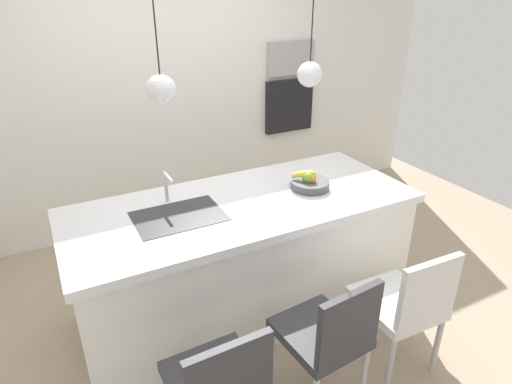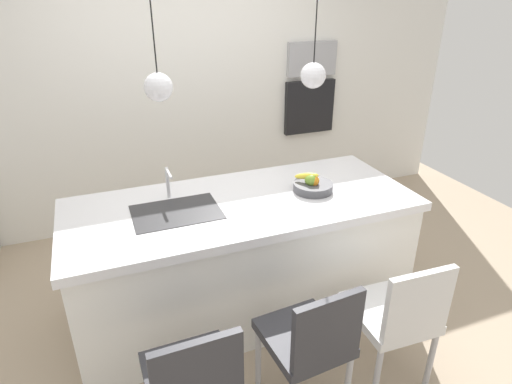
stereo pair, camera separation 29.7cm
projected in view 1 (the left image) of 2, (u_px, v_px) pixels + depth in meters
floor at (244, 305)px, 3.33m from camera, size 6.60×6.60×0.00m
back_wall at (166, 93)px, 4.09m from camera, size 6.00×0.10×2.60m
kitchen_island at (244, 256)px, 3.14m from camera, size 2.38×0.99×0.89m
sink_basin at (179, 217)px, 2.76m from camera, size 0.56×0.40×0.02m
faucet at (167, 184)px, 2.87m from camera, size 0.02×0.17×0.22m
fruit_bowl at (309, 182)px, 3.12m from camera, size 0.28×0.28×0.15m
microwave at (290, 58)px, 4.49m from camera, size 0.54×0.08×0.34m
oven at (289, 106)px, 4.70m from camera, size 0.56×0.08×0.56m
chair_near at (219, 382)px, 2.10m from camera, size 0.46×0.44×0.83m
chair_middle at (328, 334)px, 2.35m from camera, size 0.45×0.49×0.88m
chair_far at (405, 303)px, 2.58m from camera, size 0.45×0.49×0.89m
pendant_light_left at (161, 89)px, 2.39m from camera, size 0.16×0.16×0.76m
pendant_light_right at (310, 74)px, 2.81m from camera, size 0.16×0.16×0.76m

